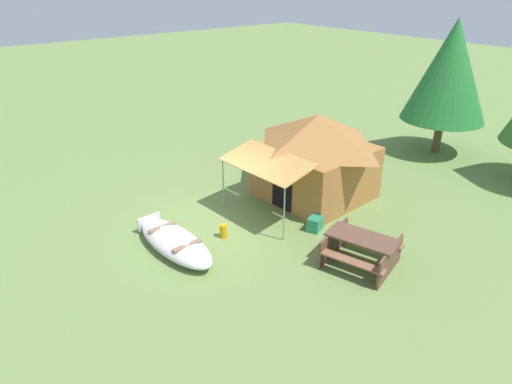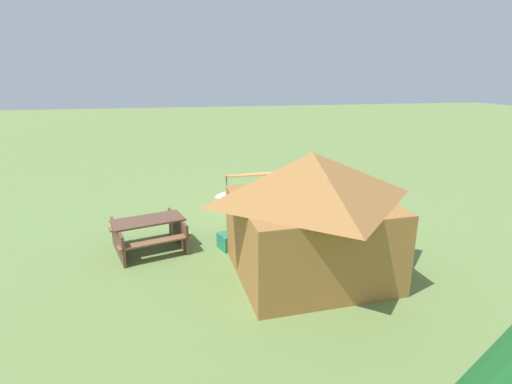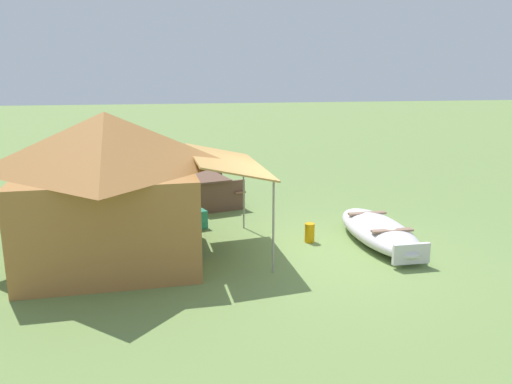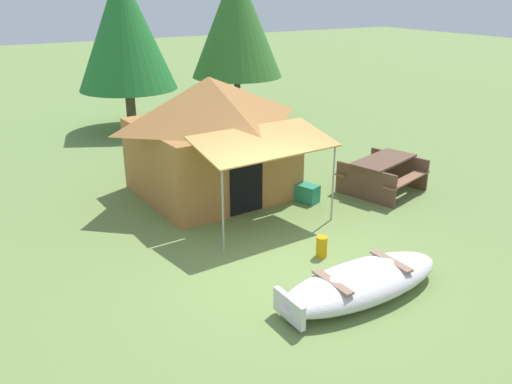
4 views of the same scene
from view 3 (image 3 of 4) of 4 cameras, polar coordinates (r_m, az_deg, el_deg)
The scene contains 6 objects.
ground_plane at distance 9.54m, azimuth 6.45°, elevation -6.75°, with size 80.00×80.00×0.00m, color olive.
beached_rowboat at distance 10.25m, azimuth 13.36°, elevation -4.17°, with size 2.90×1.09×0.46m.
canvas_cabin_tent at distance 9.23m, azimuth -15.83°, elevation 0.79°, with size 3.34×4.37×2.59m.
picnic_table at distance 12.64m, azimuth -5.66°, elevation 0.58°, with size 1.96×1.86×0.76m.
cooler_box at distance 10.95m, azimuth -6.76°, elevation -3.02°, with size 0.46×0.32×0.38m, color #288862.
fuel_can at distance 10.08m, azimuth 5.92°, elevation -4.49°, with size 0.19×0.19×0.37m, color orange.
Camera 3 is at (-8.59, 2.53, 3.31)m, focal length 36.32 mm.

